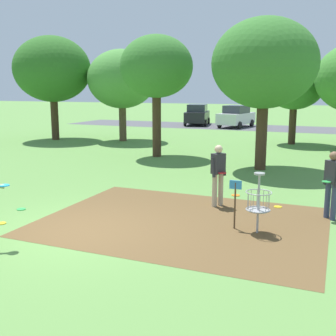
{
  "coord_description": "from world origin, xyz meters",
  "views": [
    {
      "loc": [
        5.39,
        -7.56,
        3.21
      ],
      "look_at": [
        1.0,
        3.11,
        1.0
      ],
      "focal_mm": 44.28,
      "sensor_mm": 36.0,
      "label": 1
    }
  ],
  "objects": [
    {
      "name": "ground_plane",
      "position": [
        0.0,
        0.0,
        0.0
      ],
      "size": [
        160.0,
        160.0,
        0.0
      ],
      "primitive_type": "plane",
      "color": "#5B8942"
    },
    {
      "name": "dirt_tee_pad",
      "position": [
        2.0,
        1.61,
        0.0
      ],
      "size": [
        6.75,
        5.14,
        0.01
      ],
      "primitive_type": "cube",
      "color": "brown",
      "rests_on": "ground"
    },
    {
      "name": "disc_golf_basket",
      "position": [
        3.8,
        1.48,
        0.75
      ],
      "size": [
        0.98,
        0.58,
        1.39
      ],
      "color": "#9E9EA3",
      "rests_on": "ground"
    },
    {
      "name": "player_throwing",
      "position": [
        2.43,
        3.27,
        0.97
      ],
      "size": [
        0.45,
        0.48,
        1.71
      ],
      "color": "tan",
      "rests_on": "ground"
    },
    {
      "name": "player_waiting_left",
      "position": [
        5.35,
        3.2,
        0.97
      ],
      "size": [
        0.45,
        0.45,
        1.71
      ],
      "color": "#384260",
      "rests_on": "ground"
    },
    {
      "name": "frisbee_near_basket",
      "position": [
        2.64,
        4.57,
        0.01
      ],
      "size": [
        0.26,
        0.26,
        0.02
      ],
      "primitive_type": "cylinder",
      "color": "orange",
      "rests_on": "ground"
    },
    {
      "name": "frisbee_by_tee",
      "position": [
        -2.38,
        0.89,
        0.01
      ],
      "size": [
        0.24,
        0.24,
        0.02
      ],
      "primitive_type": "cylinder",
      "color": "green",
      "rests_on": "ground"
    },
    {
      "name": "frisbee_mid_grass",
      "position": [
        -1.99,
        -0.23,
        0.01
      ],
      "size": [
        0.21,
        0.21,
        0.02
      ],
      "primitive_type": "cylinder",
      "color": "gold",
      "rests_on": "ground"
    },
    {
      "name": "frisbee_far_left",
      "position": [
        4.01,
        3.77,
        0.01
      ],
      "size": [
        0.22,
        0.22,
        0.02
      ],
      "primitive_type": "cylinder",
      "color": "gold",
      "rests_on": "ground"
    },
    {
      "name": "tree_near_left",
      "position": [
        -11.37,
        14.2,
        4.4
      ],
      "size": [
        4.77,
        4.77,
        6.44
      ],
      "color": "#422D1E",
      "rests_on": "ground"
    },
    {
      "name": "tree_near_right",
      "position": [
        2.9,
        17.69,
        3.45
      ],
      "size": [
        3.42,
        3.42,
        4.93
      ],
      "color": "#422D1E",
      "rests_on": "ground"
    },
    {
      "name": "tree_mid_left",
      "position": [
        -2.62,
        10.5,
        4.19
      ],
      "size": [
        3.4,
        3.4,
        5.68
      ],
      "color": "#422D1E",
      "rests_on": "ground"
    },
    {
      "name": "tree_far_left",
      "position": [
        -7.05,
        15.25,
        3.78
      ],
      "size": [
        4.19,
        4.19,
        5.58
      ],
      "color": "brown",
      "rests_on": "ground"
    },
    {
      "name": "tree_far_center",
      "position": [
        2.57,
        9.12,
        4.16
      ],
      "size": [
        4.11,
        4.11,
        5.93
      ],
      "color": "#422D1E",
      "rests_on": "ground"
    },
    {
      "name": "parking_lot_strip",
      "position": [
        0.0,
        27.45,
        0.0
      ],
      "size": [
        36.0,
        6.0,
        0.01
      ],
      "primitive_type": "cube",
      "color": "#4C4C51",
      "rests_on": "ground"
    },
    {
      "name": "parked_car_leftmost",
      "position": [
        -6.42,
        28.07,
        0.92
      ],
      "size": [
        2.56,
        4.47,
        1.84
      ],
      "color": "black",
      "rests_on": "ground"
    },
    {
      "name": "parked_car_center_left",
      "position": [
        -2.67,
        27.21,
        0.92
      ],
      "size": [
        2.56,
        4.46,
        1.84
      ],
      "color": "silver",
      "rests_on": "ground"
    }
  ]
}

